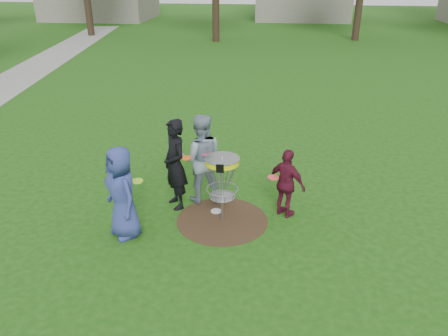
# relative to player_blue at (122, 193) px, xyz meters

# --- Properties ---
(ground) EXTENTS (100.00, 100.00, 0.00)m
(ground) POSITION_rel_player_blue_xyz_m (1.72, 0.68, -0.88)
(ground) COLOR #19470F
(ground) RESTS_ON ground
(dirt_patch) EXTENTS (1.80, 1.80, 0.01)m
(dirt_patch) POSITION_rel_player_blue_xyz_m (1.72, 0.68, -0.87)
(dirt_patch) COLOR #47331E
(dirt_patch) RESTS_ON ground
(player_blue) EXTENTS (0.99, 1.01, 1.75)m
(player_blue) POSITION_rel_player_blue_xyz_m (0.00, 0.00, 0.00)
(player_blue) COLOR navy
(player_blue) RESTS_ON ground
(player_black) EXTENTS (0.76, 0.82, 1.88)m
(player_black) POSITION_rel_player_blue_xyz_m (0.71, 1.16, 0.07)
(player_black) COLOR black
(player_black) RESTS_ON ground
(player_grey) EXTENTS (1.04, 0.88, 1.90)m
(player_grey) POSITION_rel_player_blue_xyz_m (1.18, 1.48, 0.08)
(player_grey) COLOR #7F92A4
(player_grey) RESTS_ON ground
(player_maroon) EXTENTS (0.88, 0.77, 1.42)m
(player_maroon) POSITION_rel_player_blue_xyz_m (2.95, 1.03, -0.17)
(player_maroon) COLOR #5B1429
(player_maroon) RESTS_ON ground
(disc_on_grass) EXTENTS (0.22, 0.22, 0.02)m
(disc_on_grass) POSITION_rel_player_blue_xyz_m (1.56, 1.00, -0.87)
(disc_on_grass) COLOR silver
(disc_on_grass) RESTS_ON ground
(disc_golf_basket) EXTENTS (0.66, 0.67, 1.38)m
(disc_golf_basket) POSITION_rel_player_blue_xyz_m (1.72, 0.68, 0.14)
(disc_golf_basket) COLOR #9EA0A5
(disc_golf_basket) RESTS_ON ground
(held_discs) EXTENTS (2.64, 1.37, 0.32)m
(held_discs) POSITION_rel_player_blue_xyz_m (1.31, 0.84, 0.19)
(held_discs) COLOR #A5EE1A
(held_discs) RESTS_ON ground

